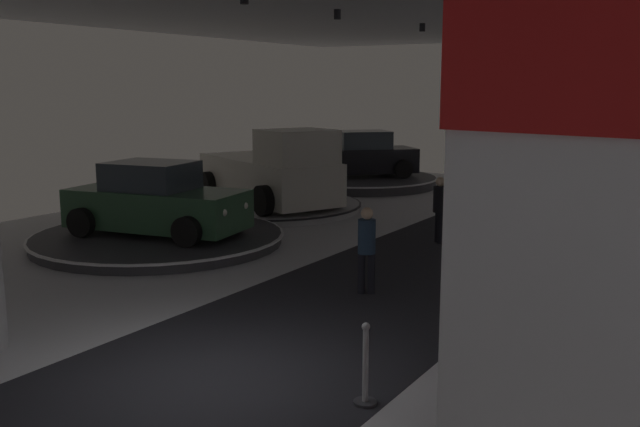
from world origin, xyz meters
name	(u,v)px	position (x,y,z in m)	size (l,w,h in m)	color
ground	(209,384)	(0.00, 0.00, -0.02)	(24.00, 44.00, 0.06)	silver
display_platform_deep_left	(359,180)	(-7.16, 16.79, 0.20)	(5.94, 5.94, 0.36)	#333338
display_car_deep_left	(360,156)	(-7.14, 16.82, 1.12)	(4.23, 4.26, 1.71)	black
display_platform_far_left	(268,206)	(-6.90, 10.66, 0.13)	(5.68, 5.68, 0.22)	#B7B7BC
pickup_truck_far_left	(273,173)	(-6.61, 10.53, 1.16)	(5.69, 4.29, 2.30)	silver
display_platform_mid_left	(159,238)	(-6.32, 5.47, 0.14)	(5.97, 5.97, 0.26)	#333338
display_car_mid_left	(156,202)	(-6.35, 5.46, 1.02)	(4.45, 2.81, 1.71)	#2D5638
visitor_walking_near	(440,206)	(-0.71, 9.15, 0.91)	(0.32, 0.32, 1.59)	black
visitor_walking_far	(367,245)	(-0.17, 4.50, 0.91)	(0.32, 0.32, 1.59)	black
stanchion_c	(365,374)	(1.97, 0.52, 0.37)	(0.28, 0.28, 1.01)	#333338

